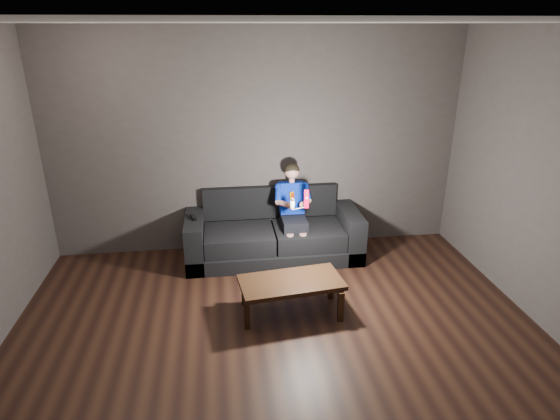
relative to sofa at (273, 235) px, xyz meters
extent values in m
plane|color=black|center=(-0.15, -2.19, -0.27)|extent=(5.00, 5.00, 0.00)
cube|color=#403A39|center=(-0.15, 0.31, 1.08)|extent=(5.00, 0.04, 2.70)
cube|color=beige|center=(-0.15, -2.19, 2.43)|extent=(5.00, 5.00, 0.02)
cube|color=black|center=(0.00, -0.03, -0.17)|extent=(2.10, 0.91, 0.18)
cube|color=black|center=(-0.42, -0.13, 0.03)|extent=(0.82, 0.64, 0.22)
cube|color=black|center=(0.42, -0.13, 0.03)|extent=(0.82, 0.64, 0.22)
cube|color=black|center=(0.00, 0.32, 0.34)|extent=(1.68, 0.21, 0.41)
cube|color=black|center=(-0.95, -0.03, 0.02)|extent=(0.21, 0.91, 0.57)
cube|color=black|center=(0.95, -0.03, 0.02)|extent=(0.21, 0.91, 0.57)
cube|color=black|center=(0.24, -0.15, 0.20)|extent=(0.29, 0.37, 0.13)
cube|color=#0B1D98|center=(0.24, 0.05, 0.46)|extent=(0.29, 0.21, 0.40)
cube|color=#E4A509|center=(0.24, -0.04, 0.52)|extent=(0.09, 0.09, 0.10)
cube|color=red|center=(0.24, -0.04, 0.52)|extent=(0.06, 0.06, 0.06)
cylinder|color=tan|center=(0.24, 0.05, 0.68)|extent=(0.07, 0.07, 0.06)
sphere|color=tan|center=(0.24, 0.05, 0.80)|extent=(0.17, 0.17, 0.17)
ellipsoid|color=black|center=(0.24, 0.06, 0.81)|extent=(0.18, 0.18, 0.16)
cylinder|color=#0B1D98|center=(0.06, -0.02, 0.54)|extent=(0.08, 0.22, 0.18)
cylinder|color=#0B1D98|center=(0.42, -0.02, 0.54)|extent=(0.08, 0.22, 0.18)
cylinder|color=tan|center=(0.11, -0.17, 0.49)|extent=(0.13, 0.23, 0.10)
cylinder|color=tan|center=(0.37, -0.17, 0.49)|extent=(0.13, 0.23, 0.10)
sphere|color=tan|center=(0.17, -0.26, 0.48)|extent=(0.08, 0.08, 0.08)
sphere|color=tan|center=(0.32, -0.26, 0.48)|extent=(0.08, 0.08, 0.08)
cylinder|color=tan|center=(0.16, -0.34, -0.01)|extent=(0.09, 0.09, 0.33)
cylinder|color=tan|center=(0.32, -0.34, -0.01)|extent=(0.09, 0.09, 0.33)
cube|color=red|center=(0.32, -0.47, 0.63)|extent=(0.06, 0.08, 0.21)
cube|color=maroon|center=(0.32, -0.49, 0.69)|extent=(0.03, 0.01, 0.03)
cylinder|color=white|center=(0.32, -0.49, 0.62)|extent=(0.02, 0.01, 0.02)
ellipsoid|color=white|center=(0.17, -0.46, 0.58)|extent=(0.08, 0.10, 0.14)
cylinder|color=black|center=(0.17, -0.49, 0.63)|extent=(0.03, 0.01, 0.02)
cube|color=black|center=(-0.95, -0.08, 0.32)|extent=(0.08, 0.17, 0.03)
cube|color=black|center=(-0.95, -0.03, 0.34)|extent=(0.02, 0.02, 0.00)
cube|color=black|center=(0.03, -1.28, 0.07)|extent=(1.05, 0.62, 0.05)
cube|color=black|center=(-0.42, -1.49, -0.11)|extent=(0.05, 0.05, 0.32)
cube|color=black|center=(0.48, -1.49, -0.11)|extent=(0.05, 0.05, 0.32)
cube|color=black|center=(-0.42, -1.08, -0.11)|extent=(0.05, 0.05, 0.32)
cube|color=black|center=(0.48, -1.08, -0.11)|extent=(0.05, 0.05, 0.32)
camera|label=1|loc=(-0.61, -5.22, 2.43)|focal=30.00mm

